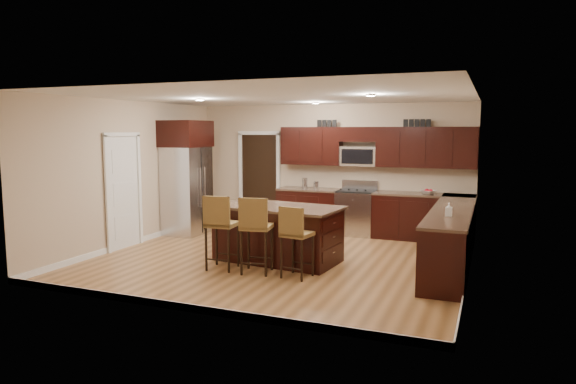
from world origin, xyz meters
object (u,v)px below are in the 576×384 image
at_px(refrigerator, 187,176).
at_px(stool_left, 220,224).
at_px(stool_right, 295,234).
at_px(range, 356,212).
at_px(stool_mid, 255,226).
at_px(island, 278,235).

bearing_deg(refrigerator, stool_left, -47.52).
bearing_deg(stool_right, range, 97.60).
bearing_deg(stool_right, refrigerator, 154.19).
bearing_deg(stool_right, stool_left, -171.42).
height_order(stool_left, refrigerator, refrigerator).
relative_size(stool_left, stool_mid, 1.00).
bearing_deg(stool_left, range, 64.65).
distance_m(range, refrigerator, 3.59).
bearing_deg(range, stool_right, -90.68).
bearing_deg(stool_mid, island, 79.77).
height_order(stool_left, stool_right, stool_left).
bearing_deg(island, refrigerator, 158.55).
bearing_deg(stool_mid, range, 68.85).
height_order(island, refrigerator, refrigerator).
xyz_separation_m(island, stool_right, (0.63, -0.84, 0.24)).
bearing_deg(range, island, -104.61).
distance_m(range, stool_mid, 3.50).
relative_size(range, stool_right, 1.04).
bearing_deg(island, stool_right, -47.27).
bearing_deg(stool_left, island, 49.67).
distance_m(stool_left, stool_right, 1.24).
xyz_separation_m(range, stool_mid, (-0.67, -3.42, 0.26)).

